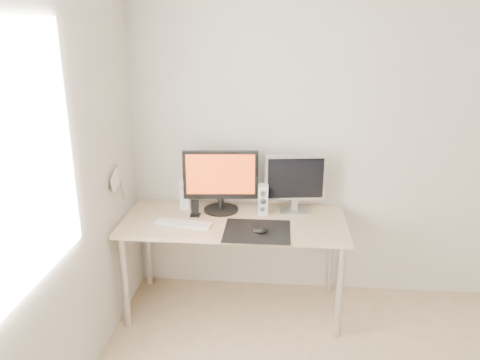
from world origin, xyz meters
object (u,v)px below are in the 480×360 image
object	(u,v)px
keyboard	(183,224)
phone_dock	(195,211)
desk	(234,229)
speaker_right	(263,199)
mouse	(260,230)
main_monitor	(221,179)
speaker_left	(185,195)
second_monitor	(295,181)

from	to	relation	value
keyboard	phone_dock	bearing A→B (deg)	70.48
desk	phone_dock	xyz separation A→B (m)	(-0.29, 0.04, 0.12)
desk	speaker_right	xyz separation A→B (m)	(0.20, 0.13, 0.19)
mouse	phone_dock	bearing A→B (deg)	151.93
speaker_right	keyboard	distance (m)	0.61
main_monitor	speaker_right	distance (m)	0.35
desk	speaker_left	distance (m)	0.47
desk	main_monitor	world-z (taller)	main_monitor
second_monitor	main_monitor	bearing A→B (deg)	-175.31
second_monitor	phone_dock	distance (m)	0.77
mouse	main_monitor	bearing A→B (deg)	129.81
desk	main_monitor	bearing A→B (deg)	126.65
mouse	phone_dock	xyz separation A→B (m)	(-0.49, 0.26, 0.02)
desk	speaker_left	size ratio (longest dim) A/B	7.10
desk	main_monitor	size ratio (longest dim) A/B	2.90
mouse	second_monitor	bearing A→B (deg)	60.17
second_monitor	speaker_right	distance (m)	0.27
second_monitor	phone_dock	world-z (taller)	second_monitor
speaker_right	mouse	bearing A→B (deg)	-91.23
main_monitor	speaker_left	world-z (taller)	main_monitor
main_monitor	speaker_right	xyz separation A→B (m)	(0.32, -0.02, -0.14)
mouse	speaker_right	bearing A→B (deg)	88.77
speaker_left	speaker_right	xyz separation A→B (m)	(0.59, -0.05, 0.00)
keyboard	mouse	bearing A→B (deg)	-10.24
desk	second_monitor	bearing A→B (deg)	24.17
mouse	second_monitor	distance (m)	0.53
speaker_left	speaker_right	world-z (taller)	same
main_monitor	desk	bearing A→B (deg)	-53.35
speaker_right	main_monitor	bearing A→B (deg)	175.50
main_monitor	keyboard	bearing A→B (deg)	-130.74
second_monitor	keyboard	world-z (taller)	second_monitor
main_monitor	mouse	bearing A→B (deg)	-50.19
speaker_left	mouse	bearing A→B (deg)	-34.37
mouse	speaker_right	world-z (taller)	speaker_right
main_monitor	phone_dock	bearing A→B (deg)	-147.92
second_monitor	speaker_left	bearing A→B (deg)	-178.85
speaker_left	phone_dock	xyz separation A→B (m)	(0.10, -0.14, -0.07)
second_monitor	speaker_left	size ratio (longest dim) A/B	2.00
speaker_right	phone_dock	world-z (taller)	speaker_right
main_monitor	second_monitor	size ratio (longest dim) A/B	1.22
speaker_left	phone_dock	size ratio (longest dim) A/B	1.80
keyboard	speaker_left	bearing A→B (deg)	97.54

